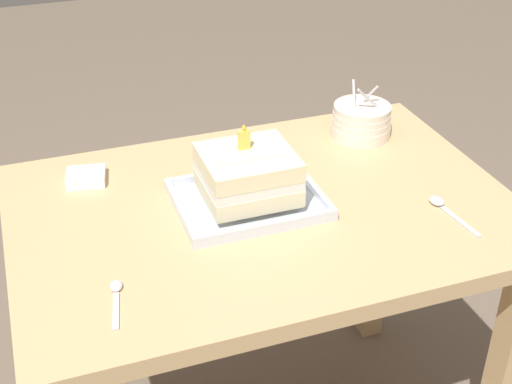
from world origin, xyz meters
The scene contains 7 objects.
dining_table centered at (0.00, 0.00, 0.59)m, with size 1.01×0.69×0.71m.
foil_tray centered at (-0.03, 0.01, 0.72)m, with size 0.29×0.23×0.02m.
birthday_cake centered at (-0.03, 0.01, 0.78)m, with size 0.18×0.17×0.14m.
bowl_stack centered at (0.32, 0.21, 0.75)m, with size 0.14×0.14×0.13m.
serving_spoon_near_tray centered at (-0.33, -0.18, 0.72)m, with size 0.04×0.12×0.01m.
serving_spoon_by_bowls centered at (0.33, -0.13, 0.72)m, with size 0.03×0.15×0.01m.
napkin_pile centered at (-0.32, 0.22, 0.72)m, with size 0.09×0.09×0.02m.
Camera 1 is at (-0.42, -1.14, 1.49)m, focal length 50.42 mm.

